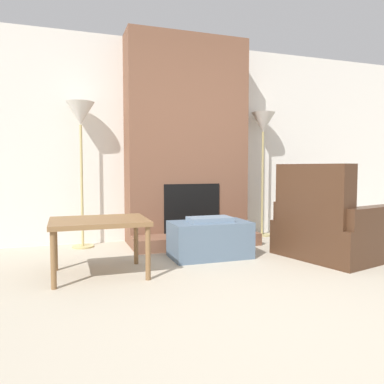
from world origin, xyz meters
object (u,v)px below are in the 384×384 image
armchair (331,231)px  ottoman (210,239)px  floor_lamp_left (81,122)px  floor_lamp_right (263,129)px  side_table (99,225)px

armchair → ottoman: bearing=57.1°
ottoman → armchair: 1.29m
armchair → floor_lamp_left: (-2.48, 1.36, 1.21)m
floor_lamp_right → ottoman: bearing=-140.6°
floor_lamp_right → side_table: bearing=-151.7°
side_table → floor_lamp_right: 2.84m
side_table → armchair: bearing=-2.5°
side_table → floor_lamp_right: bearing=28.3°
armchair → side_table: bearing=72.9°
side_table → floor_lamp_left: size_ratio=0.48×
ottoman → side_table: size_ratio=1.00×
armchair → floor_lamp_left: floor_lamp_left is taller
floor_lamp_left → floor_lamp_right: (2.42, -0.00, -0.01)m
side_table → floor_lamp_right: (2.33, 1.26, 1.04)m
side_table → ottoman: bearing=14.4°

